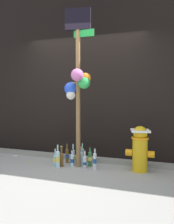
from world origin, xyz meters
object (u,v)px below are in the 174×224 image
bottle_11 (90,158)px  bottle_8 (73,156)px  memorial_post (77,75)px  bottle_9 (67,155)px  bottle_1 (82,157)px  bottle_2 (72,160)px  bottle_4 (58,159)px  bottle_0 (85,161)px  bottle_3 (62,158)px  bottle_6 (55,160)px  fire_hydrant (140,148)px  bottle_5 (82,154)px  bottle_7 (78,156)px  bottle_10 (95,161)px

bottle_11 → bottle_8: bearing=173.8°
memorial_post → bottle_9: size_ratio=7.44×
memorial_post → bottle_11: size_ratio=7.91×
bottle_1 → bottle_11: 0.16m
bottle_2 → bottle_4: bottle_4 is taller
bottle_0 → bottle_3: 0.43m
memorial_post → bottle_2: (-0.11, 0.02, -1.50)m
bottle_0 → bottle_3: (-0.42, -0.06, 0.03)m
bottle_6 → bottle_11: bearing=19.3°
bottle_2 → bottle_9: 0.24m
bottle_1 → bottle_4: 0.44m
memorial_post → bottle_8: 1.50m
fire_hydrant → bottle_11: fire_hydrant is taller
fire_hydrant → bottle_6: bearing=-171.7°
memorial_post → bottle_9: memorial_post is taller
fire_hydrant → bottle_1: size_ratio=2.26×
fire_hydrant → bottle_1: 1.07m
bottle_6 → bottle_11: 0.62m
bottle_5 → bottle_7: bottle_5 is taller
bottle_9 → bottle_2: bearing=-43.3°
memorial_post → bottle_0: bearing=7.8°
memorial_post → bottle_8: bearing=130.6°
bottle_1 → bottle_10: (0.31, -0.17, 0.02)m
bottle_0 → bottle_4: size_ratio=0.74×
bottle_3 → bottle_10: bottle_10 is taller
bottle_4 → bottle_6: 0.12m
bottle_2 → bottle_6: bearing=-162.8°
bottle_9 → bottle_3: bearing=-92.2°
bottle_3 → bottle_7: 0.36m
bottle_4 → bottle_10: bearing=10.0°
bottle_1 → bottle_7: 0.17m
memorial_post → bottle_9: (-0.28, 0.18, -1.47)m
bottle_9 → bottle_4: bearing=-95.6°
bottle_4 → bottle_9: bearing=84.4°
bottle_6 → bottle_8: size_ratio=0.82×
memorial_post → bottle_10: (0.33, -0.03, -1.46)m
bottle_4 → bottle_5: bottle_4 is taller
fire_hydrant → bottle_0: 0.99m
bottle_8 → bottle_10: bearing=-22.9°
bottle_6 → bottle_11: (0.59, 0.21, 0.03)m
bottle_0 → bottle_11: 0.14m
bottle_5 → bottle_2: bearing=-105.5°
bottle_4 → bottle_3: bearing=76.9°
memorial_post → bottle_5: size_ratio=7.28×
bottle_8 → bottle_11: bottle_8 is taller
memorial_post → bottle_11: bearing=36.1°
bottle_3 → bottle_0: bearing=8.2°
bottle_8 → bottle_11: 0.34m
memorial_post → bottle_9: 1.51m
bottle_3 → fire_hydrant: bearing=7.9°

